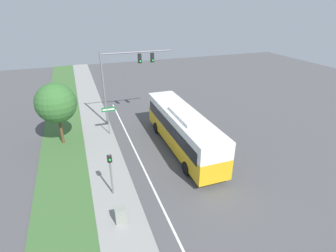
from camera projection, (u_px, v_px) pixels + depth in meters
name	position (u px, v px, depth m)	size (l,w,h in m)	color
ground_plane	(188.00, 162.00, 20.85)	(80.00, 80.00, 0.00)	#4C4C4F
sidewalk	(110.00, 177.00, 18.92)	(2.80, 80.00, 0.12)	gray
grass_verge	(63.00, 187.00, 17.94)	(3.60, 80.00, 0.10)	#3D6633
lane_divider_near	(145.00, 171.00, 19.74)	(0.14, 30.00, 0.01)	silver
bus	(183.00, 128.00, 21.96)	(2.66, 11.70, 3.58)	gold
signal_gantry	(123.00, 73.00, 25.55)	(7.09, 0.41, 7.42)	slate
pedestrian_signal	(111.00, 169.00, 16.42)	(0.28, 0.34, 3.01)	slate
street_sign	(108.00, 116.00, 24.28)	(1.27, 0.08, 2.86)	slate
utility_cabinet	(121.00, 215.00, 14.81)	(0.61, 0.46, 0.95)	gray
roadside_tree	(56.00, 103.00, 21.91)	(3.39, 3.39, 5.47)	brown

